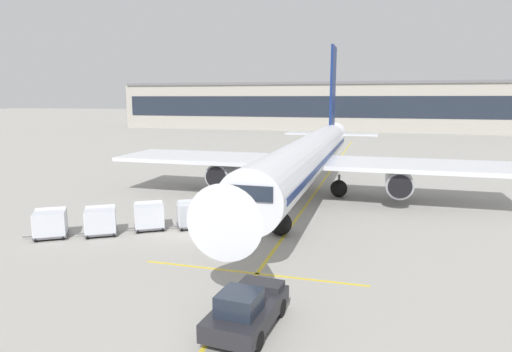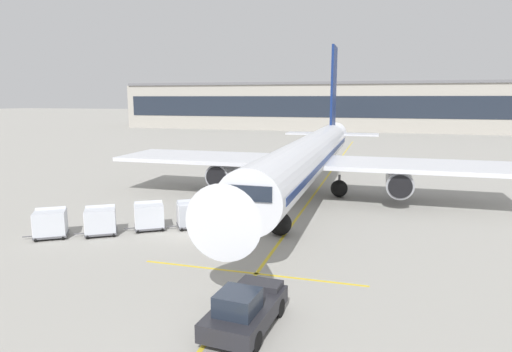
# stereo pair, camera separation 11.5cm
# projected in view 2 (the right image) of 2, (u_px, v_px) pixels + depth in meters

# --- Properties ---
(ground_plane) EXTENTS (600.00, 600.00, 0.00)m
(ground_plane) POSITION_uv_depth(u_px,v_px,m) (192.00, 233.00, 29.49)
(ground_plane) COLOR #9E9B93
(parked_airplane) EXTENTS (35.81, 45.40, 15.39)m
(parked_airplane) POSITION_uv_depth(u_px,v_px,m) (309.00, 157.00, 39.51)
(parked_airplane) COLOR silver
(parked_airplane) RESTS_ON ground
(belt_loader) EXTENTS (5.00, 4.22, 2.95)m
(belt_loader) POSITION_uv_depth(u_px,v_px,m) (236.00, 206.00, 33.24)
(belt_loader) COLOR #A3A8B2
(belt_loader) RESTS_ON ground
(baggage_cart_lead) EXTENTS (2.73, 2.42, 1.91)m
(baggage_cart_lead) POSITION_uv_depth(u_px,v_px,m) (192.00, 214.00, 30.62)
(baggage_cart_lead) COLOR #515156
(baggage_cart_lead) RESTS_ON ground
(baggage_cart_second) EXTENTS (2.73, 2.42, 1.91)m
(baggage_cart_second) POSITION_uv_depth(u_px,v_px,m) (149.00, 215.00, 30.15)
(baggage_cart_second) COLOR #515156
(baggage_cart_second) RESTS_ON ground
(baggage_cart_third) EXTENTS (2.73, 2.42, 1.91)m
(baggage_cart_third) POSITION_uv_depth(u_px,v_px,m) (100.00, 220.00, 28.96)
(baggage_cart_third) COLOR #515156
(baggage_cart_third) RESTS_ON ground
(baggage_cart_fourth) EXTENTS (2.73, 2.42, 1.91)m
(baggage_cart_fourth) POSITION_uv_depth(u_px,v_px,m) (50.00, 223.00, 28.38)
(baggage_cart_fourth) COLOR #515156
(baggage_cart_fourth) RESTS_ON ground
(pushback_tug) EXTENTS (2.48, 4.57, 1.83)m
(pushback_tug) POSITION_uv_depth(u_px,v_px,m) (245.00, 309.00, 17.12)
(pushback_tug) COLOR #232328
(pushback_tug) RESTS_ON ground
(ground_crew_by_loader) EXTENTS (0.43, 0.45, 1.74)m
(ground_crew_by_loader) POSITION_uv_depth(u_px,v_px,m) (194.00, 214.00, 30.46)
(ground_crew_by_loader) COLOR #333847
(ground_crew_by_loader) RESTS_ON ground
(ground_crew_by_carts) EXTENTS (0.48, 0.42, 1.74)m
(ground_crew_by_carts) POSITION_uv_depth(u_px,v_px,m) (220.00, 218.00, 29.47)
(ground_crew_by_carts) COLOR #514C42
(ground_crew_by_carts) RESTS_ON ground
(safety_cone_engine_keepout) EXTENTS (0.69, 0.69, 0.77)m
(safety_cone_engine_keepout) POSITION_uv_depth(u_px,v_px,m) (248.00, 200.00, 37.43)
(safety_cone_engine_keepout) COLOR black
(safety_cone_engine_keepout) RESTS_ON ground
(apron_guidance_line_lead_in) EXTENTS (0.20, 110.00, 0.01)m
(apron_guidance_line_lead_in) POSITION_uv_depth(u_px,v_px,m) (310.00, 199.00, 39.25)
(apron_guidance_line_lead_in) COLOR yellow
(apron_guidance_line_lead_in) RESTS_ON ground
(apron_guidance_line_stop_bar) EXTENTS (12.00, 0.20, 0.01)m
(apron_guidance_line_stop_bar) POSITION_uv_depth(u_px,v_px,m) (250.00, 273.00, 22.76)
(apron_guidance_line_stop_bar) COLOR yellow
(apron_guidance_line_stop_bar) RESTS_ON ground
(terminal_building) EXTENTS (132.12, 17.17, 13.27)m
(terminal_building) POSITION_uv_depth(u_px,v_px,m) (350.00, 106.00, 124.19)
(terminal_building) COLOR #A8A399
(terminal_building) RESTS_ON ground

